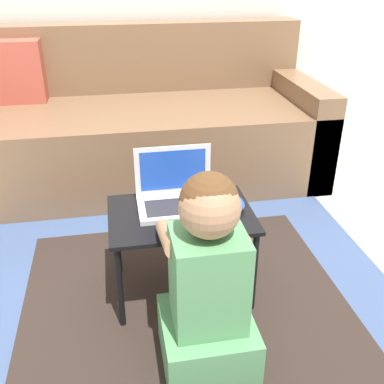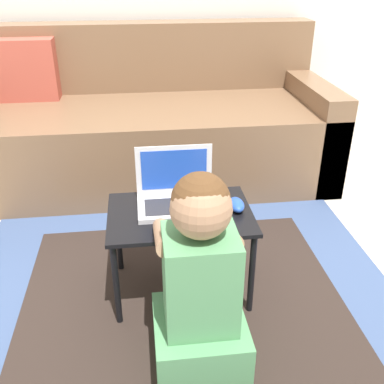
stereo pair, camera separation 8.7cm
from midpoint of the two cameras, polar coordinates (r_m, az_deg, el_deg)
ground_plane at (r=1.98m, az=0.37°, el=-11.43°), size 16.00×16.00×0.00m
area_rug at (r=1.80m, az=-1.70°, el=-16.16°), size 1.80×1.93×0.01m
couch at (r=2.85m, az=-7.95°, el=8.12°), size 2.18×0.94×0.89m
laptop_desk at (r=1.76m, az=-2.83°, el=-3.95°), size 0.56×0.38×0.38m
laptop at (r=1.76m, az=-3.43°, el=-0.68°), size 0.30×0.21×0.22m
computer_mouse at (r=1.76m, az=4.28°, el=-1.48°), size 0.06×0.10×0.04m
person_seated at (r=1.45m, az=0.25°, el=-12.05°), size 0.30×0.44×0.72m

